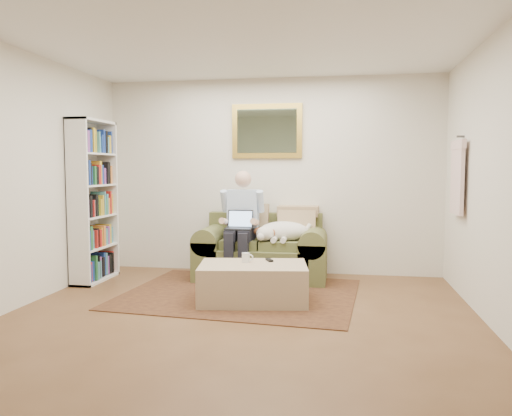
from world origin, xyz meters
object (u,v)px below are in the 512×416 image
(sofa, at_px, (262,257))
(ottoman, at_px, (253,283))
(sleeping_dog, at_px, (284,231))
(bookshelf, at_px, (93,201))
(coffee_mug, at_px, (246,258))
(seated_man, at_px, (241,226))
(laptop, at_px, (240,224))

(sofa, relative_size, ottoman, 1.47)
(sleeping_dog, distance_m, bookshelf, 2.40)
(ottoman, relative_size, coffee_mug, 11.12)
(sleeping_dog, bearing_deg, seated_man, -172.87)
(laptop, bearing_deg, sleeping_dog, 13.64)
(laptop, relative_size, ottoman, 0.29)
(seated_man, relative_size, ottoman, 1.24)
(laptop, bearing_deg, seated_man, 90.00)
(seated_man, distance_m, laptop, 0.07)
(laptop, relative_size, bookshelf, 0.16)
(coffee_mug, relative_size, bookshelf, 0.05)
(coffee_mug, bearing_deg, laptop, 105.97)
(laptop, distance_m, coffee_mug, 0.90)
(seated_man, relative_size, coffee_mug, 13.74)
(bookshelf, bearing_deg, coffee_mug, -16.02)
(laptop, bearing_deg, ottoman, -70.17)
(sleeping_dog, height_order, ottoman, sleeping_dog)
(coffee_mug, xyz_separation_m, bookshelf, (-2.04, 0.59, 0.55))
(laptop, xyz_separation_m, sleeping_dog, (0.54, 0.13, -0.10))
(ottoman, bearing_deg, seated_man, 108.64)
(sleeping_dog, relative_size, coffee_mug, 6.73)
(sofa, xyz_separation_m, seated_man, (-0.25, -0.15, 0.41))
(sleeping_dog, xyz_separation_m, coffee_mug, (-0.30, -0.96, -0.17))
(sleeping_dog, distance_m, ottoman, 1.15)
(coffee_mug, height_order, bookshelf, bookshelf)
(sofa, distance_m, sleeping_dog, 0.46)
(sofa, xyz_separation_m, laptop, (-0.25, -0.21, 0.44))
(laptop, height_order, coffee_mug, laptop)
(seated_man, distance_m, ottoman, 1.14)
(coffee_mug, bearing_deg, seated_man, 104.88)
(laptop, bearing_deg, sofa, 41.02)
(sofa, xyz_separation_m, ottoman, (0.09, -1.13, -0.08))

